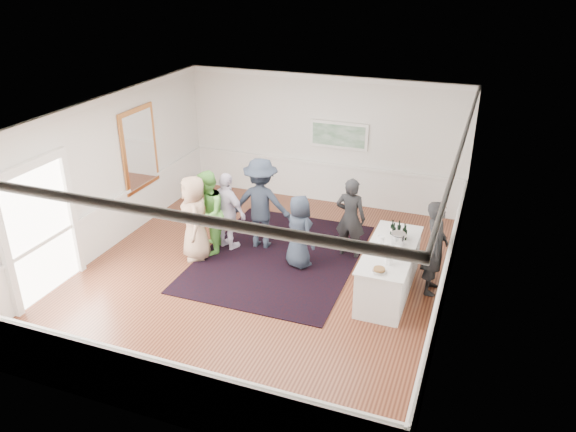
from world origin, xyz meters
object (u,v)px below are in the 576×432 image
at_px(bartender, 435,248).
at_px(guest_dark_a, 261,204).
at_px(guest_green, 207,213).
at_px(guest_navy, 299,232).
at_px(guest_dark_b, 350,218).
at_px(ice_bucket, 398,240).
at_px(guest_lilac, 227,212).
at_px(nut_bowl, 379,270).
at_px(serving_table, 389,270).
at_px(guest_tan, 195,218).

bearing_deg(bartender, guest_dark_a, 79.60).
relative_size(guest_green, guest_navy, 1.19).
bearing_deg(guest_dark_b, ice_bucket, 143.46).
bearing_deg(guest_lilac, nut_bowl, 177.26).
bearing_deg(guest_green, guest_dark_b, 90.33).
bearing_deg(bartender, guest_green, 89.45).
bearing_deg(serving_table, ice_bucket, 61.93).
distance_m(guest_lilac, guest_dark_b, 2.56).
xyz_separation_m(serving_table, guest_tan, (-3.98, -0.08, 0.44)).
height_order(guest_green, ice_bucket, guest_green).
bearing_deg(guest_dark_a, guest_tan, 34.06).
height_order(serving_table, ice_bucket, ice_bucket).
distance_m(serving_table, guest_navy, 1.93).
xyz_separation_m(serving_table, nut_bowl, (-0.02, -0.90, 0.49)).
height_order(bartender, guest_navy, bartender).
bearing_deg(guest_green, guest_navy, 76.59).
relative_size(bartender, guest_tan, 1.01).
relative_size(serving_table, guest_lilac, 1.32).
bearing_deg(guest_tan, guest_dark_b, 75.59).
bearing_deg(guest_navy, guest_tan, 45.77).
relative_size(guest_tan, nut_bowl, 7.53).
distance_m(guest_dark_a, ice_bucket, 3.08).
distance_m(guest_green, guest_dark_a, 1.14).
height_order(guest_green, guest_navy, guest_green).
xyz_separation_m(guest_tan, guest_dark_b, (2.94, 1.19, -0.03)).
distance_m(bartender, guest_navy, 2.63).
height_order(guest_tan, guest_dark_a, guest_dark_a).
distance_m(guest_dark_b, nut_bowl, 2.25).
bearing_deg(guest_dark_a, bartender, 164.02).
bearing_deg(guest_tan, guest_lilac, 107.37).
bearing_deg(guest_green, bartender, 73.96).
height_order(serving_table, guest_navy, guest_navy).
xyz_separation_m(guest_lilac, guest_dark_b, (2.50, 0.58, 0.01)).
bearing_deg(ice_bucket, guest_dark_b, 140.42).
distance_m(guest_tan, ice_bucket, 4.08).
bearing_deg(guest_dark_a, guest_dark_b, 179.79).
bearing_deg(guest_dark_a, ice_bucket, 159.44).
distance_m(guest_tan, guest_navy, 2.15).
height_order(guest_tan, guest_green, guest_green).
relative_size(guest_tan, guest_navy, 1.18).
relative_size(guest_dark_b, nut_bowl, 7.25).
bearing_deg(guest_tan, nut_bowl, 41.88).
bearing_deg(guest_green, guest_dark_a, 107.94).
height_order(guest_lilac, guest_dark_b, guest_dark_b).
bearing_deg(nut_bowl, guest_green, 163.81).
height_order(guest_tan, nut_bowl, guest_tan).
xyz_separation_m(guest_green, guest_dark_b, (2.80, 0.90, -0.04)).
bearing_deg(guest_dark_a, nut_bowl, 141.07).
bearing_deg(guest_lilac, guest_navy, -166.72).
distance_m(bartender, guest_green, 4.59).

